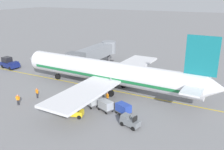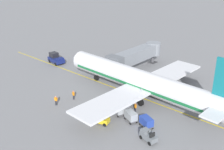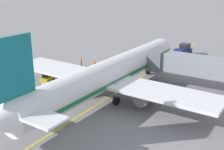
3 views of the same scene
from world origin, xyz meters
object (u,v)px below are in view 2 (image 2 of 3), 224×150
pushback_tractor (56,59)px  baggage_cart_second_in_train (131,116)px  baggage_tug_lead (100,119)px  ground_crew_marshaller (135,107)px  ground_crew_wing_walker (73,95)px  baggage_tug_trailing (148,136)px  ground_crew_loader (56,100)px  jet_bridge (136,55)px  baggage_cart_third_in_train (146,122)px  baggage_cart_front (119,109)px  parked_airliner (142,81)px

pushback_tractor → baggage_cart_second_in_train: size_ratio=1.59×
baggage_tug_lead → ground_crew_marshaller: size_ratio=1.62×
ground_crew_wing_walker → ground_crew_marshaller: size_ratio=1.00×
baggage_tug_trailing → ground_crew_loader: bearing=96.6°
pushback_tractor → ground_crew_marshaller: bearing=-102.3°
jet_bridge → ground_crew_marshaller: (-15.08, -11.31, -2.51)m
ground_crew_loader → baggage_tug_trailing: bearing=-83.4°
jet_bridge → baggage_cart_second_in_train: (-17.65, -12.41, -2.51)m
baggage_tug_trailing → ground_crew_marshaller: bearing=50.1°
baggage_cart_second_in_train → baggage_cart_third_in_train: bearing=-85.9°
baggage_cart_third_in_train → baggage_cart_front: bearing=88.3°
ground_crew_wing_walker → ground_crew_marshaller: bearing=-71.6°
parked_airliner → baggage_cart_front: bearing=-174.2°
pushback_tractor → ground_crew_marshaller: pushback_tractor is taller
baggage_tug_trailing → jet_bridge: bearing=40.7°
baggage_tug_lead → ground_crew_loader: ground_crew_loader is taller
parked_airliner → baggage_tug_lead: bearing=-178.0°
baggage_cart_front → baggage_cart_third_in_train: bearing=-91.7°
ground_crew_wing_walker → jet_bridge: bearing=1.6°
jet_bridge → baggage_cart_second_in_train: bearing=-144.9°
ground_crew_wing_walker → ground_crew_marshaller: same height
parked_airliner → baggage_cart_front: size_ratio=12.67×
pushback_tractor → baggage_cart_third_in_train: 33.15m
parked_airliner → baggage_cart_front: parked_airliner is taller
jet_bridge → baggage_cart_third_in_train: jet_bridge is taller
ground_crew_marshaller → baggage_tug_lead: bearing=162.2°
ground_crew_wing_walker → parked_airliner: bearing=-45.5°
parked_airliner → baggage_cart_second_in_train: size_ratio=12.67×
baggage_tug_lead → baggage_cart_second_in_train: size_ratio=0.93×
baggage_tug_lead → ground_crew_loader: bearing=95.1°
baggage_cart_front → ground_crew_marshaller: 2.74m
parked_airliner → ground_crew_wing_walker: size_ratio=22.07×
baggage_tug_trailing → baggage_cart_front: baggage_tug_trailing is taller
baggage_cart_third_in_train → parked_airliner: bearing=40.7°
parked_airliner → ground_crew_wing_walker: bearing=134.5°
pushback_tractor → ground_crew_wing_walker: pushback_tractor is taller
jet_bridge → ground_crew_loader: jet_bridge is taller
jet_bridge → ground_crew_loader: bearing=179.7°
parked_airliner → ground_crew_marshaller: parked_airliner is taller
baggage_tug_lead → baggage_cart_front: 3.86m
baggage_tug_trailing → baggage_cart_third_in_train: bearing=39.2°
jet_bridge → baggage_cart_front: (-17.29, -9.70, -2.51)m
baggage_tug_trailing → baggage_cart_second_in_train: bearing=63.9°
ground_crew_wing_walker → ground_crew_loader: (-3.32, 0.63, 0.00)m
baggage_cart_second_in_train → ground_crew_marshaller: (2.57, 1.10, 0.00)m
parked_airliner → baggage_tug_trailing: (-9.65, -8.18, -2.47)m
ground_crew_loader → pushback_tractor: bearing=52.1°
baggage_cart_second_in_train → ground_crew_wing_walker: bearing=94.9°
parked_airliner → baggage_tug_trailing: parked_airliner is taller
parked_airliner → baggage_cart_third_in_train: bearing=-139.3°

